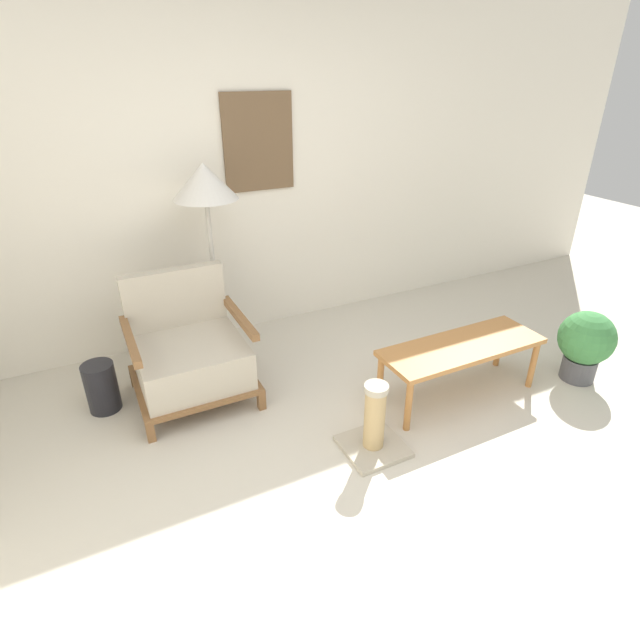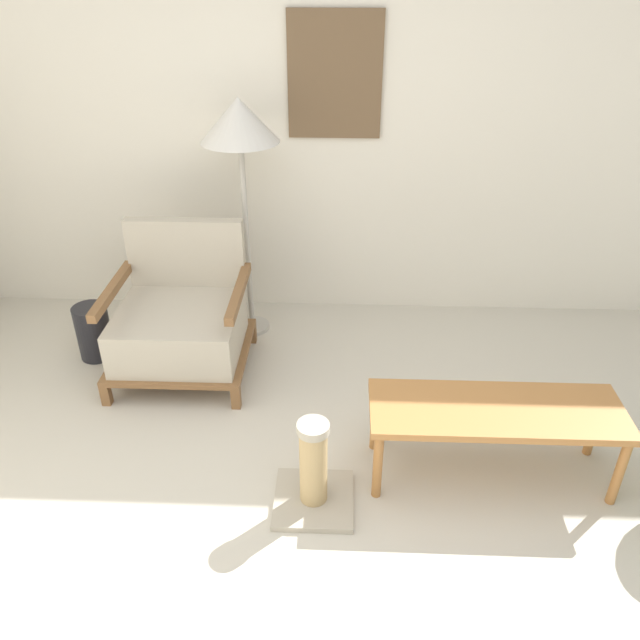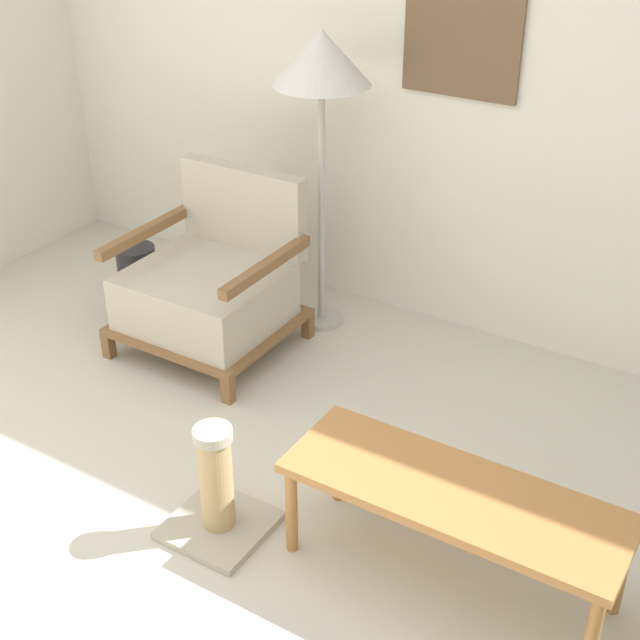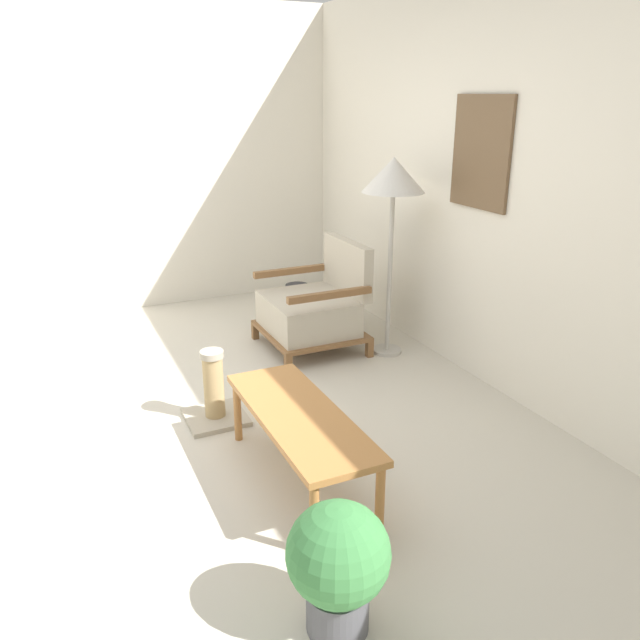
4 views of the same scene
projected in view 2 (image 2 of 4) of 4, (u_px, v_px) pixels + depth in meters
ground_plane at (310, 593)px, 2.47m from camera, size 14.00×14.00×0.00m
wall_back at (329, 109)px, 3.81m from camera, size 8.00×0.09×2.70m
armchair at (181, 321)px, 3.63m from camera, size 0.78×0.72×0.84m
floor_lamp at (240, 129)px, 3.52m from camera, size 0.46×0.46×1.49m
coffee_table at (496, 416)px, 2.85m from camera, size 1.16×0.41×0.40m
vase at (94, 332)px, 3.82m from camera, size 0.21×0.21×0.35m
scratching_post at (313, 476)px, 2.79m from camera, size 0.36×0.36×0.46m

